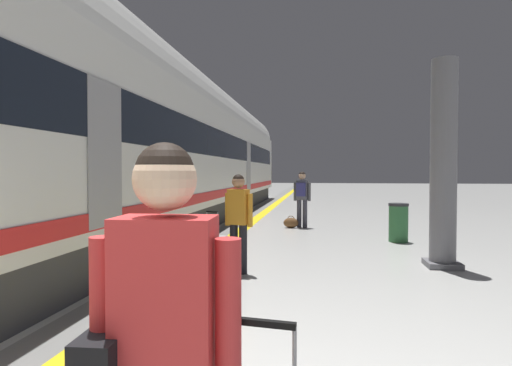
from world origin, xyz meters
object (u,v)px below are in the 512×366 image
at_px(passenger_mid, 302,194).
at_px(waste_bin, 398,223).
at_px(traveller_foreground, 161,349).
at_px(suitcase_near, 215,255).
at_px(passenger_near, 238,216).
at_px(duffel_bag_mid, 291,223).
at_px(high_speed_train, 154,140).
at_px(platform_pillar, 443,168).

distance_m(passenger_mid, waste_bin, 3.24).
relative_size(traveller_foreground, passenger_mid, 1.06).
xyz_separation_m(suitcase_near, passenger_mid, (1.13, 6.02, 0.63)).
height_order(passenger_near, duffel_bag_mid, passenger_near).
bearing_deg(traveller_foreground, duffel_bag_mid, 91.24).
xyz_separation_m(traveller_foreground, passenger_mid, (0.08, 10.88, -0.03)).
bearing_deg(duffel_bag_mid, high_speed_train, -156.15).
relative_size(suitcase_near, duffel_bag_mid, 2.39).
relative_size(passenger_mid, duffel_bag_mid, 3.78).
xyz_separation_m(high_speed_train, traveller_foreground, (3.81, -9.17, -1.49)).
height_order(suitcase_near, platform_pillar, platform_pillar).
distance_m(passenger_mid, platform_pillar, 5.46).
bearing_deg(duffel_bag_mid, platform_pillar, -57.53).
relative_size(suitcase_near, platform_pillar, 0.29).
xyz_separation_m(high_speed_train, suitcase_near, (2.77, -4.32, -2.15)).
distance_m(passenger_near, duffel_bag_mid, 5.65).
bearing_deg(suitcase_near, waste_bin, 47.88).
distance_m(traveller_foreground, suitcase_near, 5.01).
relative_size(passenger_mid, waste_bin, 1.83).
bearing_deg(suitcase_near, platform_pillar, 18.99).
relative_size(passenger_near, platform_pillar, 0.45).
distance_m(high_speed_train, waste_bin, 6.59).
xyz_separation_m(passenger_mid, duffel_bag_mid, (-0.32, -0.12, -0.83)).
distance_m(platform_pillar, waste_bin, 2.87).
bearing_deg(high_speed_train, traveller_foreground, -67.45).
height_order(traveller_foreground, suitcase_near, traveller_foreground).
relative_size(passenger_mid, platform_pillar, 0.46).
bearing_deg(passenger_mid, passenger_near, -98.09).
relative_size(passenger_near, duffel_bag_mid, 3.67).
xyz_separation_m(passenger_near, platform_pillar, (3.43, 0.97, 0.79)).
xyz_separation_m(passenger_near, waste_bin, (3.16, 3.53, -0.48)).
relative_size(traveller_foreground, platform_pillar, 0.49).
bearing_deg(passenger_near, duffel_bag_mid, 84.95).
bearing_deg(platform_pillar, passenger_mid, 118.95).
xyz_separation_m(traveller_foreground, duffel_bag_mid, (-0.23, 10.76, -0.87)).
bearing_deg(platform_pillar, suitcase_near, -161.01).
bearing_deg(high_speed_train, duffel_bag_mid, 23.85).
relative_size(platform_pillar, waste_bin, 3.96).
distance_m(suitcase_near, platform_pillar, 4.19).
height_order(traveller_foreground, passenger_near, traveller_foreground).
bearing_deg(waste_bin, passenger_near, -131.89).
bearing_deg(high_speed_train, passenger_near, -52.32).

